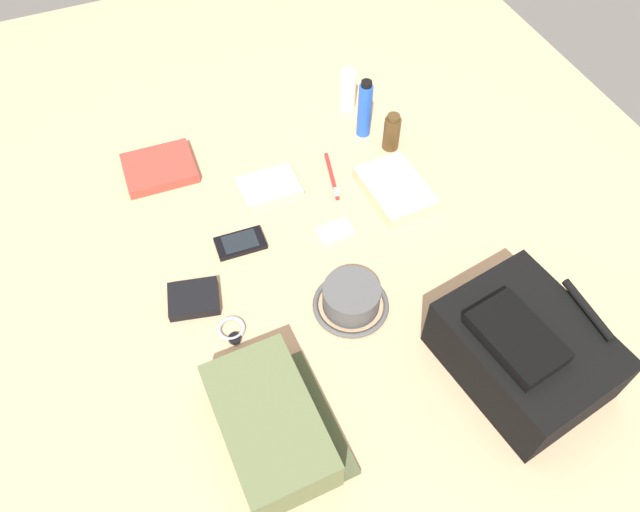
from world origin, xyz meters
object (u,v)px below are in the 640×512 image
at_px(toothpaste_tube, 348,90).
at_px(wristwatch, 232,330).
at_px(cell_phone, 240,243).
at_px(toothbrush, 332,178).
at_px(cologne_bottle, 392,132).
at_px(notepad, 269,186).
at_px(wallet, 194,299).
at_px(backpack, 524,350).
at_px(bucket_hat, 351,299).
at_px(media_player, 335,231).
at_px(toiletry_pouch, 271,424).
at_px(folded_towel, 395,189).
at_px(paperback_novel, 160,168).
at_px(deodorant_spray, 365,109).

relative_size(toothpaste_tube, wristwatch, 1.77).
height_order(cell_phone, toothbrush, toothbrush).
relative_size(cologne_bottle, cell_phone, 0.91).
bearing_deg(cell_phone, notepad, 139.13).
bearing_deg(wallet, toothbrush, 130.04).
bearing_deg(backpack, wristwatch, -120.99).
distance_m(backpack, bucket_hat, 0.37).
distance_m(cologne_bottle, toothbrush, 0.21).
xyz_separation_m(backpack, media_player, (-0.47, -0.20, -0.07)).
distance_m(backpack, toiletry_pouch, 0.52).
xyz_separation_m(bucket_hat, folded_towel, (-0.26, 0.24, -0.01)).
bearing_deg(cell_phone, wristwatch, -22.95).
height_order(toothpaste_tube, media_player, toothpaste_tube).
relative_size(paperback_novel, folded_towel, 0.92).
distance_m(backpack, toothpaste_tube, 0.88).
bearing_deg(folded_towel, toothpaste_tube, 175.47).
distance_m(deodorant_spray, toothbrush, 0.21).
bearing_deg(deodorant_spray, media_player, -36.06).
bearing_deg(folded_towel, toothbrush, -130.13).
height_order(cologne_bottle, paperback_novel, cologne_bottle).
distance_m(notepad, folded_towel, 0.32).
distance_m(cell_phone, notepad, 0.19).
bearing_deg(cologne_bottle, backpack, -4.83).
xyz_separation_m(toothpaste_tube, wallet, (0.47, -0.59, -0.05)).
relative_size(toiletry_pouch, deodorant_spray, 1.71).
xyz_separation_m(toothpaste_tube, notepad, (0.21, -0.32, -0.05)).
height_order(toiletry_pouch, cell_phone, toiletry_pouch).
xyz_separation_m(bucket_hat, toothpaste_tube, (-0.62, 0.27, 0.03)).
bearing_deg(deodorant_spray, cologne_bottle, 29.59).
distance_m(backpack, toothbrush, 0.65).
distance_m(backpack, paperback_novel, 1.00).
relative_size(toiletry_pouch, wallet, 2.68).
relative_size(backpack, paperback_novel, 1.92).
distance_m(backpack, folded_towel, 0.53).
distance_m(wristwatch, toothbrush, 0.50).
bearing_deg(cologne_bottle, notepad, -87.11).
height_order(deodorant_spray, paperback_novel, deodorant_spray).
distance_m(bucket_hat, folded_towel, 0.36).
xyz_separation_m(media_player, wallet, (0.06, -0.37, 0.01)).
height_order(backpack, wristwatch, backpack).
bearing_deg(toothpaste_tube, notepad, -55.90).
distance_m(bucket_hat, wallet, 0.35).
bearing_deg(wallet, folded_towel, 114.53).
xyz_separation_m(cologne_bottle, wristwatch, (0.38, -0.57, -0.05)).
bearing_deg(backpack, notepad, -156.13).
relative_size(deodorant_spray, notepad, 1.15).
bearing_deg(bucket_hat, folded_towel, 137.23).
bearing_deg(cell_phone, paperback_novel, -159.40).
relative_size(toothpaste_tube, folded_towel, 0.63).
height_order(paperback_novel, toothbrush, paperback_novel).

